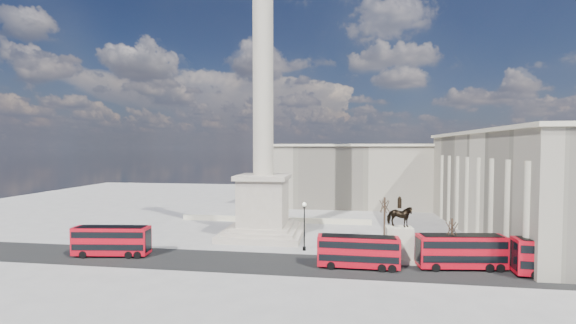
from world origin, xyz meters
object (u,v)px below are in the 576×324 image
(red_bus_d, at_px, (568,259))
(victorian_lamp, at_px, (304,222))
(equestrian_statue, at_px, (399,239))
(pedestrian_walking, at_px, (353,247))
(red_bus_a, at_px, (112,241))
(pedestrian_standing, at_px, (375,248))
(pedestrian_crossing, at_px, (352,247))
(red_bus_c, at_px, (461,251))
(red_bus_b, at_px, (358,251))
(nelsons_column, at_px, (263,163))

(red_bus_d, relative_size, victorian_lamp, 1.59)
(equestrian_statue, distance_m, pedestrian_walking, 7.16)
(red_bus_a, height_order, pedestrian_standing, red_bus_a)
(victorian_lamp, height_order, pedestrian_crossing, victorian_lamp)
(red_bus_a, relative_size, red_bus_d, 0.93)
(red_bus_d, bearing_deg, red_bus_c, 174.89)
(pedestrian_standing, bearing_deg, red_bus_d, 161.91)
(red_bus_d, bearing_deg, pedestrian_crossing, 168.64)
(red_bus_a, xyz_separation_m, victorian_lamp, (27.12, 6.65, 2.05))
(red_bus_d, distance_m, victorian_lamp, 33.02)
(red_bus_c, height_order, pedestrian_walking, red_bus_c)
(red_bus_a, bearing_deg, equestrian_statue, -1.95)
(victorian_lamp, xyz_separation_m, equestrian_statue, (13.35, -3.41, -1.17))
(red_bus_d, xyz_separation_m, pedestrian_walking, (-24.82, 7.09, -1.52))
(red_bus_a, bearing_deg, red_bus_b, -7.01)
(red_bus_a, bearing_deg, red_bus_d, -7.22)
(red_bus_d, bearing_deg, equestrian_statue, 172.54)
(pedestrian_standing, height_order, pedestrian_crossing, pedestrian_crossing)
(nelsons_column, distance_m, pedestrian_crossing, 21.21)
(equestrian_statue, relative_size, pedestrian_crossing, 4.79)
(pedestrian_standing, relative_size, pedestrian_crossing, 0.88)
(victorian_lamp, height_order, pedestrian_standing, victorian_lamp)
(nelsons_column, bearing_deg, pedestrian_walking, -29.51)
(pedestrian_crossing, bearing_deg, nelsons_column, 17.77)
(victorian_lamp, relative_size, pedestrian_crossing, 3.92)
(red_bus_c, xyz_separation_m, red_bus_d, (11.37, -1.92, 0.12))
(nelsons_column, height_order, pedestrian_crossing, nelsons_column)
(nelsons_column, distance_m, pedestrian_walking, 21.39)
(pedestrian_crossing, bearing_deg, pedestrian_standing, -134.39)
(equestrian_statue, distance_m, pedestrian_crossing, 7.36)
(red_bus_c, height_order, pedestrian_standing, red_bus_c)
(red_bus_b, bearing_deg, red_bus_c, 7.13)
(red_bus_d, distance_m, pedestrian_walking, 25.86)
(red_bus_a, xyz_separation_m, equestrian_statue, (40.48, 3.24, 0.89))
(red_bus_c, height_order, victorian_lamp, victorian_lamp)
(red_bus_b, xyz_separation_m, equestrian_statue, (5.68, 3.54, 0.95))
(red_bus_b, bearing_deg, equestrian_statue, 32.56)
(victorian_lamp, distance_m, pedestrian_walking, 8.06)
(nelsons_column, bearing_deg, equestrian_statue, -28.91)
(red_bus_b, xyz_separation_m, victorian_lamp, (-7.68, 6.95, 2.12))
(victorian_lamp, relative_size, equestrian_statue, 0.82)
(equestrian_statue, xyz_separation_m, pedestrian_walking, (-6.05, 3.13, -2.23))
(equestrian_statue, bearing_deg, red_bus_c, -15.44)
(pedestrian_standing, distance_m, pedestrian_crossing, 3.43)
(victorian_lamp, distance_m, equestrian_statue, 13.83)
(red_bus_a, xyz_separation_m, red_bus_b, (34.80, -0.30, -0.06))
(victorian_lamp, relative_size, pedestrian_standing, 4.45)
(red_bus_b, xyz_separation_m, pedestrian_standing, (2.82, 6.55, -1.38))
(nelsons_column, xyz_separation_m, pedestrian_crossing, (15.18, -8.71, -11.98))
(red_bus_a, bearing_deg, nelsons_column, 31.90)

